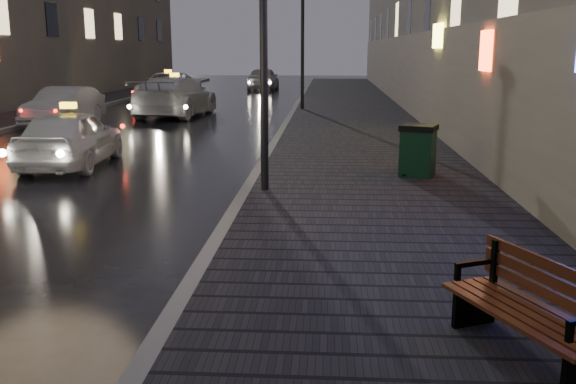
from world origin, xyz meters
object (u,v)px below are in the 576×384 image
(trash_bin, at_px, (418,150))
(taxi_far, at_px, (169,88))
(lamp_far, at_px, (303,27))
(car_far, at_px, (263,79))
(car_left_mid, at_px, (64,106))
(taxi_near, at_px, (71,138))
(taxi_mid, at_px, (175,97))
(bench, at_px, (532,309))

(trash_bin, relative_size, taxi_far, 0.19)
(lamp_far, distance_m, car_far, 14.81)
(trash_bin, distance_m, car_left_mid, 14.42)
(taxi_near, distance_m, car_left_mid, 8.61)
(trash_bin, bearing_deg, car_far, 121.21)
(taxi_near, relative_size, car_left_mid, 0.97)
(car_left_mid, bearing_deg, taxi_mid, 48.72)
(car_far, bearing_deg, car_left_mid, 76.72)
(bench, xyz_separation_m, car_far, (-5.94, 36.46, 0.18))
(car_left_mid, height_order, taxi_mid, taxi_mid)
(taxi_mid, relative_size, taxi_far, 1.01)
(trash_bin, distance_m, taxi_near, 7.76)
(trash_bin, height_order, taxi_far, taxi_far)
(taxi_mid, distance_m, taxi_far, 6.73)
(taxi_mid, xyz_separation_m, taxi_far, (-1.88, 6.46, -0.04))
(lamp_far, relative_size, car_far, 1.21)
(bench, bearing_deg, lamp_far, 72.72)
(trash_bin, height_order, car_far, car_far)
(lamp_far, height_order, taxi_near, lamp_far)
(bench, bearing_deg, trash_bin, 64.78)
(taxi_near, distance_m, taxi_far, 17.71)
(taxi_near, distance_m, taxi_mid, 11.13)
(lamp_far, relative_size, taxi_far, 0.99)
(car_far, bearing_deg, lamp_far, 103.56)
(bench, distance_m, trash_bin, 7.76)
(taxi_far, distance_m, car_far, 10.47)
(lamp_far, distance_m, taxi_near, 14.26)
(lamp_far, xyz_separation_m, trash_bin, (2.92, -14.50, -2.82))
(car_left_mid, xyz_separation_m, car_far, (5.03, 19.47, 0.08))
(bench, distance_m, taxi_mid, 21.67)
(bench, relative_size, trash_bin, 1.64)
(taxi_near, height_order, car_left_mid, taxi_near)
(taxi_near, distance_m, car_far, 27.42)
(car_left_mid, bearing_deg, trash_bin, -36.43)
(car_left_mid, xyz_separation_m, taxi_mid, (3.19, 3.23, 0.12))
(taxi_far, height_order, car_far, taxi_far)
(taxi_near, relative_size, car_far, 0.89)
(lamp_far, relative_size, car_left_mid, 1.32)
(car_far, bearing_deg, bench, 100.47)
(trash_bin, height_order, taxi_near, taxi_near)
(trash_bin, distance_m, taxi_far, 21.29)
(car_far, bearing_deg, taxi_mid, 84.74)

